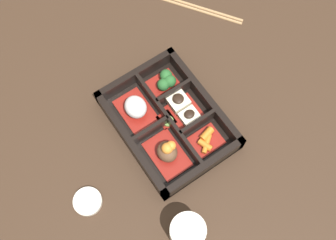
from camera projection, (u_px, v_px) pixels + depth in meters
The scene contains 12 objects.
ground_plane at pixel (168, 124), 0.86m from camera, with size 3.00×3.00×0.00m, color #382619.
bento_base at pixel (168, 123), 0.86m from camera, with size 0.27×0.20×0.01m.
bento_rim at pixel (169, 120), 0.84m from camera, with size 0.27×0.20×0.05m.
bowl_stew at pixel (167, 152), 0.80m from camera, with size 0.10×0.07×0.06m.
bowl_rice at pixel (136, 108), 0.84m from camera, with size 0.10×0.07×0.05m.
bowl_carrots at pixel (206, 140), 0.83m from camera, with size 0.06×0.07×0.02m.
bowl_tofu at pixel (183, 108), 0.85m from camera, with size 0.08×0.07×0.03m.
bowl_greens at pixel (166, 81), 0.87m from camera, with size 0.05×0.07×0.03m.
bowl_pickles at pixel (166, 121), 0.85m from camera, with size 0.04×0.03×0.01m.
tea_cup at pixel (187, 232), 0.74m from camera, with size 0.07×0.07×0.07m.
chopsticks at pixel (201, 9), 0.97m from camera, with size 0.18×0.13×0.01m.
sauce_dish at pixel (88, 201), 0.79m from camera, with size 0.06×0.06×0.01m.
Camera 1 is at (-0.26, 0.18, 0.80)m, focal length 42.00 mm.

